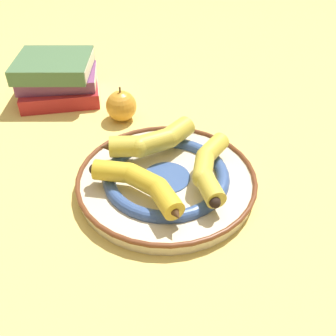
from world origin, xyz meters
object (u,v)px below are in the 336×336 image
Objects in this scene: decorative_bowl at (168,178)px; apple at (121,106)px; banana_a at (208,166)px; banana_b at (142,184)px; book_stack at (58,78)px; banana_c at (151,141)px.

decorative_bowl is 4.03× the size of apple.
banana_a is (-0.06, -0.04, 0.04)m from decorative_bowl.
apple reaches higher than decorative_bowl.
apple reaches higher than banana_b.
banana_c is at bearing -56.83° from book_stack.
banana_a is at bearing 168.40° from apple.
decorative_bowl is at bearing 156.82° from apple.
banana_a is at bearing -53.43° from book_stack.
banana_c is at bearing -116.46° from banana_a.
banana_b is at bearing -68.10° from book_stack.
book_stack is at bearing 104.66° from banana_c.
decorative_bowl is 1.77× the size of banana_c.
banana_c reaches higher than banana_a.
book_stack is (0.47, -0.03, -0.00)m from banana_a.
decorative_bowl is 0.42m from book_stack.
banana_b is at bearing -122.16° from banana_c.
banana_a is 0.12m from banana_b.
decorative_bowl is at bearing -90.00° from banana_c.
banana_b is (-0.01, 0.07, 0.04)m from decorative_bowl.
book_stack reaches higher than banana_c.
decorative_bowl is at bearing -90.31° from banana_b.
book_stack is at bearing -126.27° from banana_a.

